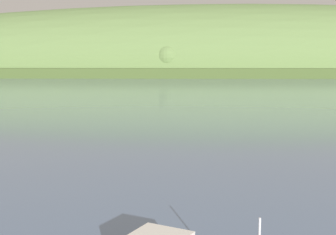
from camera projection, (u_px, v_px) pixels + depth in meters
name	position (u px, v px, depth m)	size (l,w,h in m)	color
far_shoreline_hill	(226.00, 75.00, 219.74)	(586.11, 100.12, 66.94)	#3C4E24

